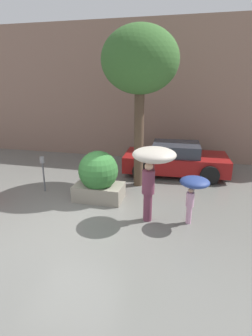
{
  "coord_description": "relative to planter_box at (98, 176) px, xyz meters",
  "views": [
    {
      "loc": [
        2.75,
        -5.56,
        3.5
      ],
      "look_at": [
        1.04,
        1.6,
        1.05
      ],
      "focal_mm": 28.0,
      "sensor_mm": 36.0,
      "label": 1
    }
  ],
  "objects": [
    {
      "name": "person_child",
      "position": [
        2.78,
        -0.87,
        0.3
      ],
      "size": [
        0.72,
        0.72,
        1.28
      ],
      "rotation": [
        0.0,
        0.0,
        -0.63
      ],
      "color": "#D199B7",
      "rests_on": "ground"
    },
    {
      "name": "parked_car_near",
      "position": [
        2.14,
        2.93,
        -0.17
      ],
      "size": [
        4.0,
        2.16,
        1.24
      ],
      "rotation": [
        0.0,
        0.0,
        1.62
      ],
      "color": "maroon",
      "rests_on": "ground"
    },
    {
      "name": "parking_meter",
      "position": [
        -1.97,
        0.18,
        0.11
      ],
      "size": [
        0.14,
        0.14,
        1.19
      ],
      "color": "#595B60",
      "rests_on": "ground"
    },
    {
      "name": "street_tree",
      "position": [
        0.95,
        1.46,
        3.29
      ],
      "size": [
        2.4,
        2.4,
        5.13
      ],
      "color": "brown",
      "rests_on": "ground"
    },
    {
      "name": "person_adult",
      "position": [
        1.75,
        -0.85,
        0.83
      ],
      "size": [
        1.09,
        1.09,
        1.95
      ],
      "rotation": [
        0.0,
        0.0,
        0.68
      ],
      "color": "brown",
      "rests_on": "ground"
    },
    {
      "name": "planter_box",
      "position": [
        0.0,
        0.0,
        0.0
      ],
      "size": [
        1.48,
        1.2,
        1.54
      ],
      "color": "gray",
      "rests_on": "ground"
    },
    {
      "name": "ground_plane",
      "position": [
        -0.21,
        -1.48,
        -0.75
      ],
      "size": [
        40.0,
        40.0,
        0.0
      ],
      "primitive_type": "plane",
      "color": "slate"
    },
    {
      "name": "building_facade",
      "position": [
        -0.21,
        5.02,
        2.25
      ],
      "size": [
        18.0,
        0.3,
        6.0
      ],
      "color": "#8C6B5B",
      "rests_on": "ground"
    }
  ]
}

